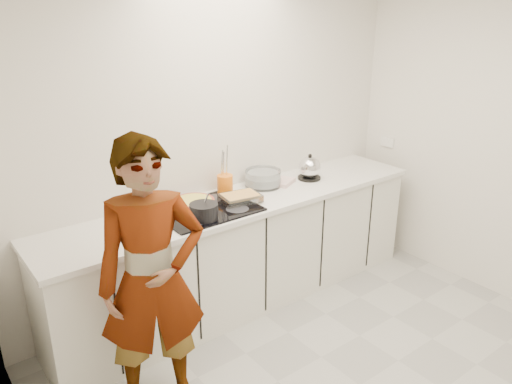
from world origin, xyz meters
TOP-DOWN VIEW (x-y plane):
  - wall_back at (0.00, 1.60)m, footprint 3.60×0.00m
  - wall_left at (-1.80, 0.00)m, footprint 0.00×3.20m
  - base_cabinets at (0.00, 1.28)m, footprint 3.20×0.58m
  - countertop at (0.00, 1.28)m, footprint 3.24×0.64m
  - hob at (-0.35, 1.26)m, footprint 0.72×0.54m
  - tart_dish at (-0.39, 1.36)m, footprint 0.37×0.37m
  - saucepan at (-0.46, 1.11)m, footprint 0.26×0.26m
  - baking_dish at (-0.06, 1.23)m, footprint 0.32×0.26m
  - mixing_bowl at (0.31, 1.42)m, footprint 0.34×0.34m
  - tea_towel at (0.48, 1.37)m, footprint 0.26×0.23m
  - kettle at (0.74, 1.32)m, footprint 0.25×0.25m
  - utensil_crock at (-0.04, 1.46)m, footprint 0.15×0.15m
  - cook at (-1.08, 0.69)m, footprint 0.72×0.58m

SIDE VIEW (x-z plane):
  - base_cabinets at x=0.00m, z-range 0.00..0.87m
  - cook at x=-1.08m, z-range 0.00..1.70m
  - countertop at x=0.00m, z-range 0.87..0.91m
  - hob at x=-0.35m, z-range 0.91..0.92m
  - tea_towel at x=0.48m, z-range 0.91..0.94m
  - tart_dish at x=-0.39m, z-range 0.93..0.98m
  - baking_dish at x=-0.06m, z-range 0.93..0.98m
  - mixing_bowl at x=0.31m, z-range 0.90..1.04m
  - saucepan at x=-0.46m, z-range 0.88..1.08m
  - utensil_crock at x=-0.04m, z-range 0.91..1.07m
  - kettle at x=0.74m, z-range 0.89..1.12m
  - wall_back at x=0.00m, z-range 0.00..2.60m
  - wall_left at x=-1.80m, z-range 0.00..2.60m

